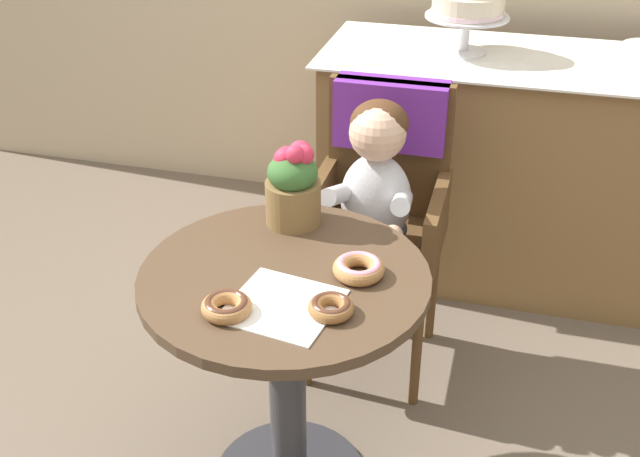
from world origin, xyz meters
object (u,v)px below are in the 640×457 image
Objects in this scene: cafe_table at (286,342)px; donut_side at (359,268)px; donut_front at (226,306)px; seated_child at (374,195)px; wicker_chair at (383,184)px; donut_mid at (331,307)px; flower_vase at (293,185)px; tiered_cake_stand at (468,3)px.

cafe_table is 0.30m from donut_side.
donut_side reaches higher than cafe_table.
cafe_table is at bearing 68.23° from donut_front.
cafe_table is 6.23× the size of donut_front.
cafe_table is 0.58m from seated_child.
wicker_chair reaches higher than donut_mid.
donut_mid is 0.45× the size of flower_vase.
donut_front is 0.49× the size of flower_vase.
donut_side is (0.06, -0.66, 0.10)m from wicker_chair.
tiered_cake_stand is (0.33, 1.05, 0.25)m from flower_vase.
wicker_chair is (0.11, 0.69, 0.13)m from cafe_table.
donut_mid is at bearing -95.21° from tiered_cake_stand.
flower_vase reaches higher than donut_side.
seated_child is (0.11, 0.54, 0.17)m from cafe_table.
donut_front is 1.57m from tiered_cake_stand.
tiered_cake_stand is at bearing 77.46° from seated_child.
seated_child is at bearing 60.26° from flower_vase.
seated_child is 3.07× the size of flower_vase.
tiered_cake_stand is at bearing 77.77° from cafe_table.
donut_front is at bearing -104.50° from seated_child.
donut_side is (0.25, 0.23, 0.00)m from donut_front.
flower_vase is at bearing -114.21° from wicker_chair.
donut_mid is 0.44m from flower_vase.
flower_vase is 1.13m from tiered_cake_stand.
seated_child reaches higher than donut_front.
cafe_table is 1.45m from tiered_cake_stand.
tiered_cake_stand is (0.17, 0.61, 0.44)m from wicker_chair.
wicker_chair is at bearing 95.61° from donut_side.
seated_child is 0.88m from tiered_cake_stand.
cafe_table is 0.41m from flower_vase.
seated_child is at bearing -102.54° from tiered_cake_stand.
wicker_chair reaches higher than cafe_table.
tiered_cake_stand reaches higher than donut_mid.
cafe_table is at bearing -167.93° from donut_side.
wicker_chair is 0.16m from seated_child.
donut_front is at bearing -105.92° from wicker_chair.
donut_side is at bearing -82.66° from seated_child.
donut_front is 0.91× the size of donut_side.
flower_vase reaches higher than donut_mid.
cafe_table is 0.99× the size of seated_child.
wicker_chair is 0.77m from tiered_cake_stand.
seated_child is 0.76m from donut_front.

